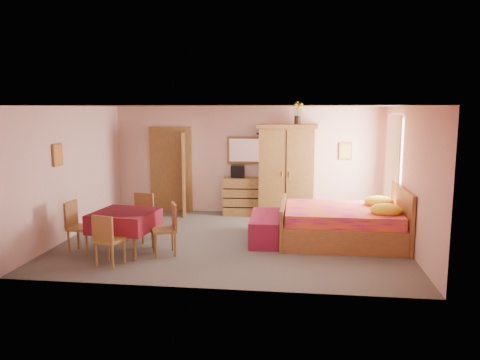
# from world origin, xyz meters

# --- Properties ---
(floor) EXTENTS (6.50, 6.50, 0.00)m
(floor) POSITION_xyz_m (0.00, 0.00, 0.00)
(floor) COLOR #68625B
(floor) RESTS_ON ground
(ceiling) EXTENTS (6.50, 6.50, 0.00)m
(ceiling) POSITION_xyz_m (0.00, 0.00, 2.60)
(ceiling) COLOR brown
(ceiling) RESTS_ON wall_back
(wall_back) EXTENTS (6.50, 0.10, 2.60)m
(wall_back) POSITION_xyz_m (0.00, 2.50, 1.30)
(wall_back) COLOR beige
(wall_back) RESTS_ON floor
(wall_front) EXTENTS (6.50, 0.10, 2.60)m
(wall_front) POSITION_xyz_m (0.00, -2.50, 1.30)
(wall_front) COLOR beige
(wall_front) RESTS_ON floor
(wall_left) EXTENTS (0.10, 5.00, 2.60)m
(wall_left) POSITION_xyz_m (-3.25, 0.00, 1.30)
(wall_left) COLOR beige
(wall_left) RESTS_ON floor
(wall_right) EXTENTS (0.10, 5.00, 2.60)m
(wall_right) POSITION_xyz_m (3.25, 0.00, 1.30)
(wall_right) COLOR beige
(wall_right) RESTS_ON floor
(doorway) EXTENTS (1.06, 0.12, 2.15)m
(doorway) POSITION_xyz_m (-1.90, 2.47, 1.02)
(doorway) COLOR #9E6B35
(doorway) RESTS_ON floor
(window) EXTENTS (0.08, 1.40, 1.95)m
(window) POSITION_xyz_m (3.21, 1.20, 1.45)
(window) COLOR white
(window) RESTS_ON wall_right
(picture_left) EXTENTS (0.04, 0.32, 0.42)m
(picture_left) POSITION_xyz_m (-3.22, -0.60, 1.70)
(picture_left) COLOR orange
(picture_left) RESTS_ON wall_left
(picture_back) EXTENTS (0.30, 0.04, 0.40)m
(picture_back) POSITION_xyz_m (2.35, 2.47, 1.55)
(picture_back) COLOR #D8BF59
(picture_back) RESTS_ON wall_back
(chest_of_drawers) EXTENTS (0.97, 0.52, 0.90)m
(chest_of_drawers) POSITION_xyz_m (-0.06, 2.25, 0.45)
(chest_of_drawers) COLOR olive
(chest_of_drawers) RESTS_ON floor
(wall_mirror) EXTENTS (0.84, 0.08, 0.66)m
(wall_mirror) POSITION_xyz_m (-0.06, 2.46, 1.55)
(wall_mirror) COLOR white
(wall_mirror) RESTS_ON wall_back
(stereo) EXTENTS (0.33, 0.25, 0.30)m
(stereo) POSITION_xyz_m (-0.20, 2.27, 1.05)
(stereo) COLOR black
(stereo) RESTS_ON chest_of_drawers
(floor_lamp) EXTENTS (0.32, 0.32, 1.98)m
(floor_lamp) POSITION_xyz_m (0.36, 2.30, 0.99)
(floor_lamp) COLOR black
(floor_lamp) RESTS_ON floor
(wardrobe) EXTENTS (1.42, 0.77, 2.19)m
(wardrobe) POSITION_xyz_m (0.98, 2.19, 1.09)
(wardrobe) COLOR olive
(wardrobe) RESTS_ON floor
(sunflower_vase) EXTENTS (0.21, 0.21, 0.53)m
(sunflower_vase) POSITION_xyz_m (1.21, 2.26, 2.45)
(sunflower_vase) COLOR yellow
(sunflower_vase) RESTS_ON wardrobe
(bed) EXTENTS (2.35, 1.86, 1.09)m
(bed) POSITION_xyz_m (2.08, 0.17, 0.54)
(bed) COLOR #C2127F
(bed) RESTS_ON floor
(bench) EXTENTS (0.59, 1.51, 0.50)m
(bench) POSITION_xyz_m (0.62, 0.09, 0.25)
(bench) COLOR maroon
(bench) RESTS_ON floor
(dining_table) EXTENTS (1.14, 1.14, 0.75)m
(dining_table) POSITION_xyz_m (-1.80, -1.02, 0.38)
(dining_table) COLOR maroon
(dining_table) RESTS_ON floor
(chair_south) EXTENTS (0.48, 0.48, 0.87)m
(chair_south) POSITION_xyz_m (-1.81, -1.68, 0.43)
(chair_south) COLOR #AF793B
(chair_south) RESTS_ON floor
(chair_north) EXTENTS (0.49, 0.49, 0.91)m
(chair_north) POSITION_xyz_m (-1.80, -0.24, 0.46)
(chair_north) COLOR olive
(chair_north) RESTS_ON floor
(chair_west) EXTENTS (0.43, 0.43, 0.92)m
(chair_west) POSITION_xyz_m (-2.58, -1.08, 0.46)
(chair_west) COLOR #AD753A
(chair_west) RESTS_ON floor
(chair_east) EXTENTS (0.54, 0.54, 0.91)m
(chair_east) POSITION_xyz_m (-1.08, -1.04, 0.45)
(chair_east) COLOR olive
(chair_east) RESTS_ON floor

